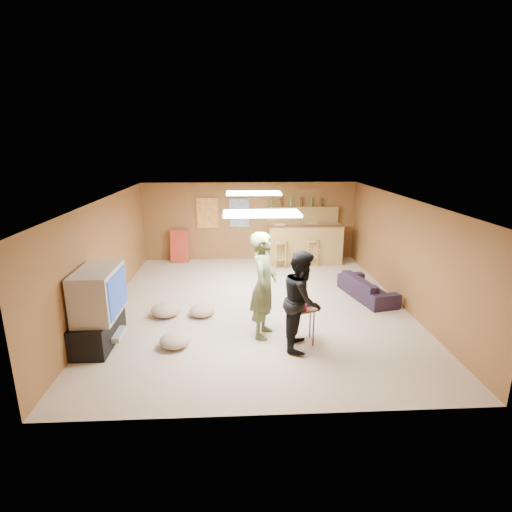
{
  "coord_description": "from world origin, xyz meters",
  "views": [
    {
      "loc": [
        -0.42,
        -7.69,
        3.22
      ],
      "look_at": [
        0.0,
        0.2,
        1.0
      ],
      "focal_mm": 28.0,
      "sensor_mm": 36.0,
      "label": 1
    }
  ],
  "objects_px": {
    "tv_body": "(99,293)",
    "person_olive": "(264,285)",
    "person_black": "(302,300)",
    "tray_table": "(300,325)",
    "sofa": "(367,287)",
    "bar_counter": "(305,244)"
  },
  "relations": [
    {
      "from": "person_olive",
      "to": "person_black",
      "type": "height_order",
      "value": "person_olive"
    },
    {
      "from": "tv_body",
      "to": "tray_table",
      "type": "xyz_separation_m",
      "value": [
        3.29,
        -0.14,
        -0.59
      ]
    },
    {
      "from": "tray_table",
      "to": "tv_body",
      "type": "bearing_deg",
      "value": 177.56
    },
    {
      "from": "person_olive",
      "to": "tray_table",
      "type": "distance_m",
      "value": 0.9
    },
    {
      "from": "person_black",
      "to": "tray_table",
      "type": "xyz_separation_m",
      "value": [
        0.0,
        0.14,
        -0.51
      ]
    },
    {
      "from": "sofa",
      "to": "tray_table",
      "type": "distance_m",
      "value": 2.63
    },
    {
      "from": "person_black",
      "to": "tray_table",
      "type": "relative_size",
      "value": 2.64
    },
    {
      "from": "tray_table",
      "to": "sofa",
      "type": "bearing_deg",
      "value": 47.42
    },
    {
      "from": "tv_body",
      "to": "person_black",
      "type": "distance_m",
      "value": 3.3
    },
    {
      "from": "tv_body",
      "to": "bar_counter",
      "type": "height_order",
      "value": "tv_body"
    },
    {
      "from": "bar_counter",
      "to": "tray_table",
      "type": "bearing_deg",
      "value": -100.64
    },
    {
      "from": "person_olive",
      "to": "bar_counter",
      "type": "bearing_deg",
      "value": -1.71
    },
    {
      "from": "person_black",
      "to": "sofa",
      "type": "bearing_deg",
      "value": -28.15
    },
    {
      "from": "bar_counter",
      "to": "person_black",
      "type": "xyz_separation_m",
      "value": [
        -0.87,
        -4.73,
        0.26
      ]
    },
    {
      "from": "person_olive",
      "to": "tray_table",
      "type": "xyz_separation_m",
      "value": [
        0.59,
        -0.29,
        -0.61
      ]
    },
    {
      "from": "sofa",
      "to": "person_olive",
      "type": "bearing_deg",
      "value": 112.02
    },
    {
      "from": "tv_body",
      "to": "person_olive",
      "type": "relative_size",
      "value": 0.6
    },
    {
      "from": "bar_counter",
      "to": "sofa",
      "type": "relative_size",
      "value": 1.26
    },
    {
      "from": "sofa",
      "to": "tv_body",
      "type": "bearing_deg",
      "value": 96.68
    },
    {
      "from": "tv_body",
      "to": "person_black",
      "type": "relative_size",
      "value": 0.68
    },
    {
      "from": "tv_body",
      "to": "bar_counter",
      "type": "bearing_deg",
      "value": 47.0
    },
    {
      "from": "sofa",
      "to": "person_black",
      "type": "bearing_deg",
      "value": 126.54
    }
  ]
}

